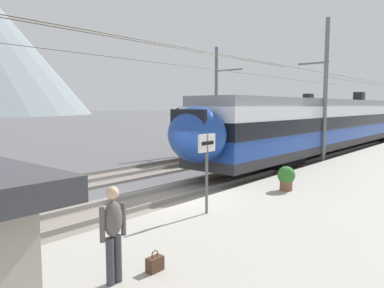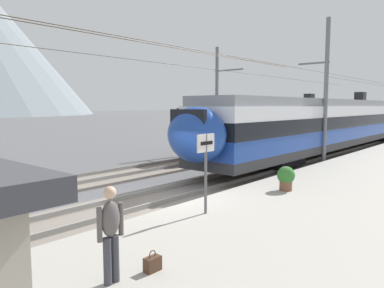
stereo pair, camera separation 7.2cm
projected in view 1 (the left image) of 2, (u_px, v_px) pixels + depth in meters
ground_plane at (169, 205)px, 12.67m from camera, size 400.00×400.00×0.00m
platform_slab at (327, 236)px, 9.10m from camera, size 120.00×8.61×0.40m
track_near at (155, 200)px, 13.09m from camera, size 120.00×3.00×0.28m
track_far at (79, 182)px, 16.24m from camera, size 120.00×3.00×0.28m
train_near_platform at (335, 122)px, 26.38m from camera, size 32.78×2.96×4.27m
train_far_track at (287, 120)px, 31.19m from camera, size 26.12×2.87×4.27m
catenary_mast_mid at (324, 91)px, 20.63m from camera, size 39.55×1.81×8.28m
catenary_mast_far_side at (218, 98)px, 26.77m from camera, size 39.55×2.37×7.67m
platform_sign at (207, 155)px, 10.19m from camera, size 0.70×0.08×2.25m
passenger_walking at (113, 230)px, 6.18m from camera, size 0.53×0.22×1.69m
handbag_beside_passenger at (155, 264)px, 6.72m from camera, size 0.32×0.18×0.40m
potted_plant_platform_edge at (286, 177)px, 13.12m from camera, size 0.63×0.63×0.87m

